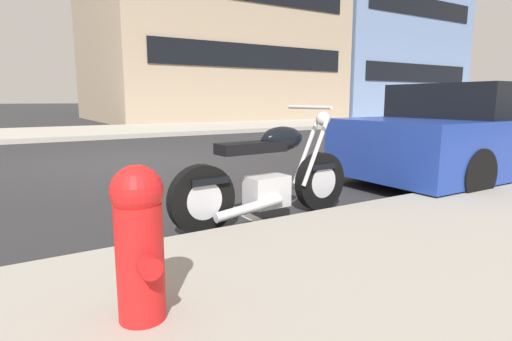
# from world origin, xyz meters

# --- Properties ---
(ground_plane) EXTENTS (260.00, 260.00, 0.00)m
(ground_plane) POSITION_xyz_m (0.00, 0.00, 0.00)
(ground_plane) COLOR #28282B
(sidewalk_far_curb) EXTENTS (120.00, 5.00, 0.14)m
(sidewalk_far_curb) POSITION_xyz_m (12.00, 7.30, 0.07)
(sidewalk_far_curb) COLOR #ADA89E
(sidewalk_far_curb) RESTS_ON ground
(parking_stall_stripe) EXTENTS (0.12, 2.20, 0.01)m
(parking_stall_stripe) POSITION_xyz_m (0.00, -4.20, 0.00)
(parking_stall_stripe) COLOR silver
(parking_stall_stripe) RESTS_ON ground
(parked_motorcycle) EXTENTS (2.03, 0.62, 1.10)m
(parked_motorcycle) POSITION_xyz_m (0.10, -4.54, 0.42)
(parked_motorcycle) COLOR black
(parked_motorcycle) RESTS_ON ground
(parked_car_near_corner) EXTENTS (4.60, 1.86, 1.38)m
(parked_car_near_corner) POSITION_xyz_m (4.03, -4.32, 0.65)
(parked_car_near_corner) COLOR navy
(parked_car_near_corner) RESTS_ON ground
(fire_hydrant) EXTENTS (0.24, 0.36, 0.74)m
(fire_hydrant) POSITION_xyz_m (-1.56, -5.97, 0.53)
(fire_hydrant) COLOR red
(fire_hydrant) RESTS_ON sidewalk_near_curb
(townhouse_near_left) EXTENTS (11.06, 8.65, 12.78)m
(townhouse_near_left) POSITION_xyz_m (20.68, 13.89, 6.39)
(townhouse_near_left) COLOR #6B84B2
(townhouse_near_left) RESTS_ON ground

